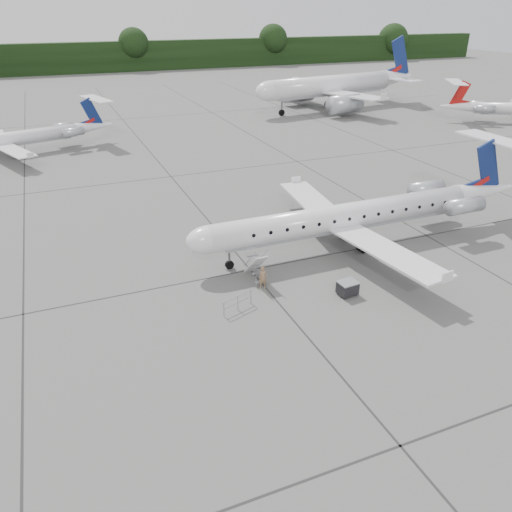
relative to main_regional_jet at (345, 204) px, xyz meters
name	(u,v)px	position (x,y,z in m)	size (l,w,h in m)	color
ground	(350,280)	(-2.22, -4.81, -3.55)	(320.00, 320.00, 0.00)	#5C5C59
treeline	(102,57)	(-2.22, 125.19, 0.45)	(260.00, 4.00, 8.00)	black
main_regional_jet	(345,204)	(0.00, 0.00, 0.00)	(27.67, 19.92, 7.10)	silver
airstair	(256,265)	(-8.18, -2.20, -2.44)	(0.85, 2.26, 2.22)	silver
passenger	(263,278)	(-8.18, -3.48, -2.75)	(0.58, 0.38, 1.59)	#876749
safety_railing	(238,303)	(-10.67, -5.34, -3.05)	(2.20, 0.08, 1.00)	#919499
baggage_cart	(348,288)	(-3.46, -6.39, -3.03)	(1.19, 0.96, 1.03)	black
bg_narrowbody	(331,75)	(28.04, 50.78, 2.36)	(32.93, 23.71, 11.82)	silver
bg_regional_left	(2,133)	(-24.96, 38.30, -0.54)	(22.95, 16.52, 6.02)	silver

